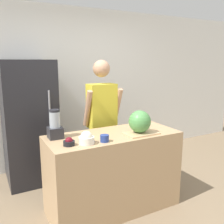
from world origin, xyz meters
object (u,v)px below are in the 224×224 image
Objects in this scene: refrigerator at (29,122)px; watermelon at (140,122)px; person at (102,122)px; bowl_cherries at (69,142)px; bowl_cream at (87,139)px; bowl_small_blue at (105,138)px; blender at (55,126)px.

refrigerator is 1.69m from watermelon.
refrigerator is 1.00× the size of person.
person is 1.04m from bowl_cherries.
bowl_cream is (0.17, -0.03, 0.02)m from bowl_cherries.
refrigerator is 11.24× the size of bowl_cream.
bowl_cherries is 1.26× the size of bowl_small_blue.
refrigerator is 5.60× the size of blender.
refrigerator reaches higher than watermelon.
watermelon is 0.68m from bowl_cream.
refrigerator is 1.44m from bowl_cream.
bowl_small_blue is (-0.48, -0.07, -0.10)m from watermelon.
bowl_cherries is (0.14, -1.37, 0.08)m from refrigerator.
person is 15.37× the size of bowl_cherries.
refrigerator is 1.38m from bowl_cherries.
blender is at bearing -149.66° from person.
person is at bearing 46.01° from bowl_cherries.
bowl_cherries is at bearing -84.30° from refrigerator.
watermelon reaches higher than bowl_small_blue.
blender is (-0.05, 0.29, 0.10)m from bowl_cherries.
bowl_cream is at bearing -125.13° from person.
bowl_small_blue is 0.55m from blender.
person reaches higher than bowl_cream.
person reaches higher than blender.
person is 0.89m from bowl_small_blue.
refrigerator is at bearing 125.72° from watermelon.
blender is at bearing -85.50° from refrigerator.
refrigerator reaches higher than bowl_small_blue.
bowl_cherries reaches higher than bowl_small_blue.
refrigerator is 15.39× the size of bowl_cherries.
watermelon is (0.12, -0.74, 0.15)m from person.
refrigerator reaches higher than bowl_cream.
watermelon is at bearing 8.76° from bowl_small_blue.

